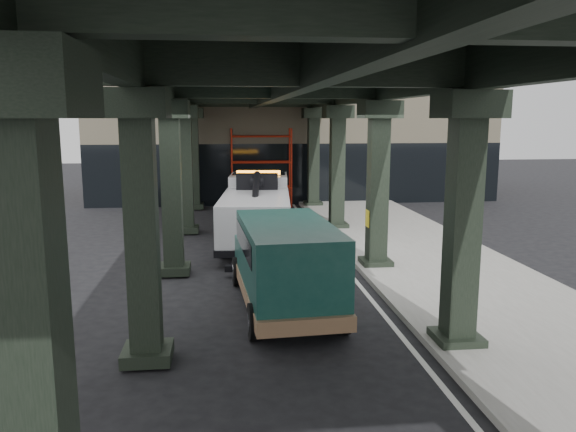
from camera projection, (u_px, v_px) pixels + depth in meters
ground at (299, 291)px, 14.77m from camera, size 90.00×90.00×0.00m
sidewalk at (436, 264)px, 17.22m from camera, size 5.00×40.00×0.15m
lane_stripe at (346, 269)px, 16.92m from camera, size 0.12×38.00×0.01m
viaduct at (276, 84)px, 15.75m from camera, size 7.40×32.00×6.40m
building at (288, 127)px, 33.88m from camera, size 22.00×10.00×8.00m
scaffolding at (261, 166)px, 28.74m from camera, size 3.08×0.88×4.00m
tow_truck at (257, 208)px, 20.40m from camera, size 2.98×8.15×2.62m
towed_van at (285, 263)px, 13.16m from camera, size 2.42×5.43×2.15m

